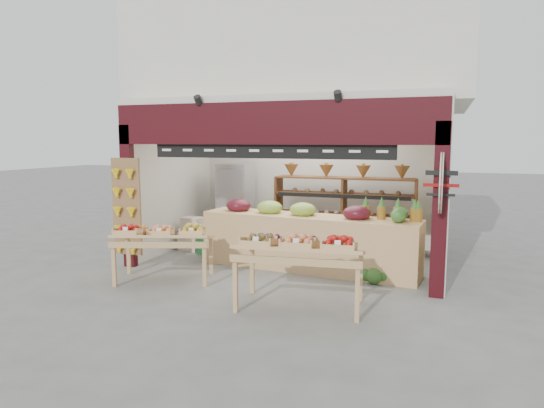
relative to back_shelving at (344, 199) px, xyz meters
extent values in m
plane|color=slate|center=(-0.79, -1.59, -1.12)|extent=(60.00, 60.00, 0.00)
cube|color=beige|center=(-0.79, 0.70, 0.38)|extent=(5.76, 0.18, 3.00)
cube|color=beige|center=(-3.58, -0.99, 0.38)|extent=(0.18, 3.38, 3.00)
cube|color=beige|center=(2.00, -0.99, 0.38)|extent=(0.18, 3.38, 3.00)
cube|color=beige|center=(-0.79, -0.99, 1.94)|extent=(5.76, 3.38, 0.12)
cube|color=beige|center=(-0.79, 0.11, 3.08)|extent=(6.36, 4.60, 2.40)
cube|color=black|center=(-0.79, -2.64, 1.53)|extent=(5.70, 0.14, 0.70)
cube|color=black|center=(-3.54, -2.64, 0.21)|extent=(0.22, 0.14, 2.65)
cube|color=black|center=(1.96, -2.64, 0.21)|extent=(0.22, 0.14, 2.65)
cube|color=black|center=(-0.79, -2.61, 1.08)|extent=(4.20, 0.05, 0.26)
cylinder|color=white|center=(-0.69, -2.54, 1.33)|extent=(0.34, 0.05, 0.34)
cube|color=brown|center=(-3.52, -2.73, 0.03)|extent=(0.60, 0.04, 1.80)
cylinder|color=silver|center=(1.96, -2.73, 0.63)|extent=(0.04, 0.90, 0.90)
cylinder|color=maroon|center=(1.96, -2.75, 0.63)|extent=(0.01, 0.92, 0.92)
cube|color=brown|center=(-1.48, 0.00, -0.33)|extent=(0.05, 0.49, 1.58)
cube|color=brown|center=(0.00, 0.00, -0.33)|extent=(0.05, 0.49, 1.58)
cube|color=brown|center=(1.48, 0.00, -0.33)|extent=(0.05, 0.49, 1.58)
cube|color=brown|center=(0.00, 0.00, -0.77)|extent=(2.95, 0.49, 0.04)
cube|color=brown|center=(0.00, 0.00, -0.33)|extent=(2.95, 0.49, 0.04)
cube|color=brown|center=(0.00, 0.00, 0.11)|extent=(2.95, 0.49, 0.04)
cube|color=brown|center=(0.00, 0.00, 0.46)|extent=(2.95, 0.49, 0.04)
cone|color=brown|center=(-1.18, 0.00, 0.60)|extent=(0.32, 0.32, 0.28)
cone|color=brown|center=(-0.39, 0.00, 0.60)|extent=(0.32, 0.32, 0.28)
cone|color=brown|center=(0.39, 0.00, 0.60)|extent=(0.32, 0.32, 0.28)
cone|color=brown|center=(1.18, 0.00, 0.60)|extent=(0.32, 0.32, 0.28)
cube|color=#BABCC1|center=(-2.50, -0.05, -0.20)|extent=(0.74, 0.74, 1.84)
cube|color=beige|center=(-3.12, -1.07, -0.92)|extent=(0.50, 0.41, 0.40)
cube|color=beige|center=(-3.07, -1.07, -0.56)|extent=(0.46, 0.38, 0.33)
cube|color=#12471D|center=(-2.59, -1.24, -0.95)|extent=(0.48, 0.38, 0.33)
cube|color=beige|center=(-2.54, -0.84, -0.96)|extent=(0.43, 0.36, 0.31)
cube|color=tan|center=(-0.31, -1.75, -0.61)|extent=(4.09, 1.17, 1.01)
ellipsoid|color=#59141E|center=(-1.75, -1.61, -0.01)|extent=(0.49, 0.45, 0.27)
ellipsoid|color=#8CB23F|center=(-1.09, -1.68, -0.01)|extent=(0.49, 0.45, 0.27)
ellipsoid|color=#8CB23F|center=(-0.42, -1.74, -0.01)|extent=(0.49, 0.45, 0.27)
ellipsoid|color=#59141E|center=(0.59, -1.84, -0.01)|extent=(0.49, 0.45, 0.27)
cylinder|color=olive|center=(0.71, -1.68, 0.00)|extent=(0.15, 0.15, 0.22)
cylinder|color=olive|center=(0.99, -1.71, 0.00)|extent=(0.15, 0.15, 0.22)
cylinder|color=olive|center=(1.27, -1.74, 0.00)|extent=(0.15, 0.15, 0.22)
cylinder|color=olive|center=(1.55, -1.76, 0.00)|extent=(0.15, 0.15, 0.22)
cylinder|color=olive|center=(1.60, -1.77, 0.00)|extent=(0.15, 0.15, 0.22)
cube|color=tan|center=(-2.43, -3.22, -0.37)|extent=(1.80, 1.36, 0.24)
cube|color=tan|center=(-3.00, -3.83, -0.79)|extent=(0.08, 0.08, 0.65)
cube|color=tan|center=(-1.61, -3.35, -0.79)|extent=(0.08, 0.08, 0.65)
cube|color=tan|center=(-3.26, -3.10, -0.79)|extent=(0.08, 0.08, 0.65)
cube|color=tan|center=(-1.86, -2.62, -0.79)|extent=(0.08, 0.08, 0.65)
cube|color=tan|center=(0.12, -3.74, -0.28)|extent=(1.88, 1.19, 0.26)
cube|color=tan|center=(-0.66, -4.27, -0.75)|extent=(0.07, 0.07, 0.73)
cube|color=tan|center=(0.99, -4.08, -0.75)|extent=(0.07, 0.07, 0.73)
cube|color=tan|center=(-0.76, -3.39, -0.75)|extent=(0.07, 0.07, 0.73)
cube|color=tan|center=(0.89, -3.20, -0.75)|extent=(0.07, 0.07, 0.73)
sphere|color=#1F501A|center=(0.82, -2.17, -0.98)|extent=(0.27, 0.27, 0.27)
sphere|color=#1F501A|center=(1.12, -2.17, -0.98)|extent=(0.27, 0.27, 0.27)
sphere|color=#1F501A|center=(0.82, -1.88, -0.98)|extent=(0.27, 0.27, 0.27)
sphere|color=#1F501A|center=(1.12, -1.88, -0.98)|extent=(0.27, 0.27, 0.27)
sphere|color=#1F501A|center=(0.97, -2.03, -0.74)|extent=(0.27, 0.27, 0.27)
sphere|color=#1F501A|center=(0.97, -2.27, -0.98)|extent=(0.27, 0.27, 0.27)
sphere|color=#1F501A|center=(0.73, -2.03, -0.98)|extent=(0.27, 0.27, 0.27)
sphere|color=#1F501A|center=(0.82, -1.86, -0.74)|extent=(0.27, 0.27, 0.27)
sphere|color=#1F501A|center=(1.16, -2.00, -0.98)|extent=(0.27, 0.27, 0.27)
camera|label=1|loc=(1.98, -10.20, 1.25)|focal=32.00mm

